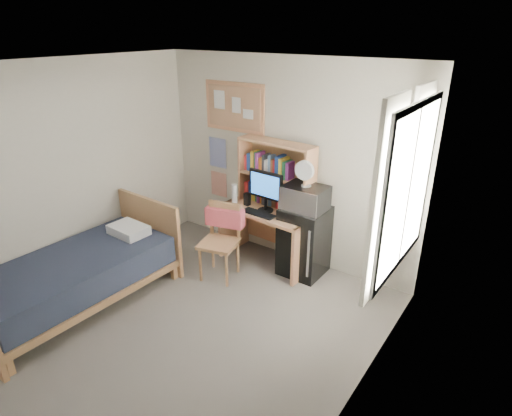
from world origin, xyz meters
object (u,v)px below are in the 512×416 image
Objects in this scene: desk_chair at (219,243)px; speaker_left at (247,199)px; monitor at (266,192)px; microwave at (306,198)px; bed at (77,281)px; mini_fridge at (304,241)px; bulletin_board at (235,107)px; desk_fan at (307,174)px; desk at (268,236)px; speaker_right at (285,211)px.

desk_chair is 0.71m from speaker_left.
speaker_left is at bearing 180.00° from monitor.
microwave reaches higher than speaker_left.
mini_fridge is at bearing 51.66° from bed.
bed is at bearing -101.73° from bulletin_board.
desk_fan reaches higher than monitor.
mini_fridge reaches higher than desk.
mini_fridge is at bearing 33.35° from speaker_right.
speaker_left reaches higher than bed.
bed is 2.76m from microwave.
desk is 0.64m from monitor.
monitor reaches higher than bed.
bulletin_board reaches higher than microwave.
desk_fan is at bearing 0.00° from microwave.
speaker_left is 0.60m from speaker_right.
mini_fridge is at bearing 8.44° from desk.
speaker_right is 0.34× the size of microwave.
microwave is at bearing -12.66° from bulletin_board.
mini_fridge is (1.26, -0.26, -1.48)m from bulletin_board.
bed is (-1.74, -2.04, -0.15)m from mini_fridge.
bulletin_board is at bearing 80.36° from bed.
desk_chair is 1.06m from mini_fridge.
bed is 4.02× the size of monitor.
monitor is at bearing 180.00° from speaker_right.
desk_chair is at bearing -64.26° from bulletin_board.
speaker_left reaches higher than mini_fridge.
bulletin_board reaches higher than desk.
desk_fan is (1.74, 2.02, 1.03)m from bed.
bulletin_board is 1.23m from monitor.
speaker_left is (-0.02, 0.61, 0.37)m from desk_chair.
bulletin_board reaches higher than desk_fan.
monitor is 0.35m from speaker_left.
bulletin_board is at bearing 157.40° from monitor.
desk is at bearing -177.19° from microwave.
speaker_left is 0.98× the size of speaker_right.
mini_fridge is at bearing 9.51° from speaker_left.
microwave is 0.29m from desk_fan.
desk_fan is (0.00, 0.00, 0.29)m from microwave.
desk_fan is at bearing 6.20° from desk.
desk is 1.07m from desk_fan.
bulletin_board is 1.96m from mini_fridge.
bed is at bearing -118.08° from desk.
desk_chair reaches higher than speaker_right.
mini_fridge is 0.87m from desk_fan.
bulletin_board is 0.45× the size of bed.
speaker_right is (0.60, -0.04, 0.00)m from speaker_left.
desk_chair reaches higher than desk.
desk_chair reaches higher than mini_fridge.
desk_fan reaches higher than speaker_left.
speaker_right reaches higher than desk.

